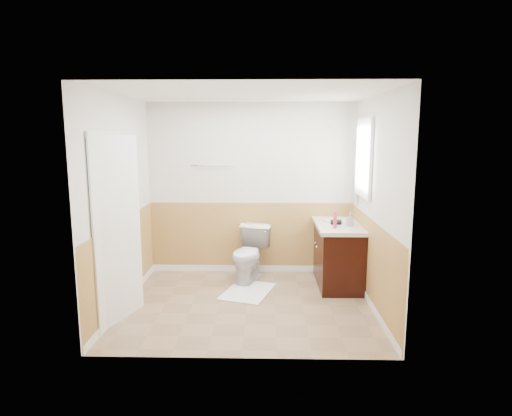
{
  "coord_description": "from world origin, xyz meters",
  "views": [
    {
      "loc": [
        0.22,
        -5.05,
        2.06
      ],
      "look_at": [
        0.1,
        0.25,
        1.15
      ],
      "focal_mm": 30.65,
      "sensor_mm": 36.0,
      "label": 1
    }
  ],
  "objects_px": {
    "bath_mat": "(248,292)",
    "vanity_cabinet": "(338,256)",
    "toilet": "(249,255)",
    "lotion_bottle": "(335,220)",
    "soap_dispenser": "(350,220)"
  },
  "relations": [
    {
      "from": "bath_mat",
      "to": "vanity_cabinet",
      "type": "xyz_separation_m",
      "value": [
        1.22,
        0.37,
        0.39
      ]
    },
    {
      "from": "soap_dispenser",
      "to": "toilet",
      "type": "bearing_deg",
      "value": 170.0
    },
    {
      "from": "toilet",
      "to": "bath_mat",
      "type": "bearing_deg",
      "value": -72.38
    },
    {
      "from": "toilet",
      "to": "lotion_bottle",
      "type": "height_order",
      "value": "lotion_bottle"
    },
    {
      "from": "lotion_bottle",
      "to": "toilet",
      "type": "bearing_deg",
      "value": 160.91
    },
    {
      "from": "soap_dispenser",
      "to": "vanity_cabinet",
      "type": "bearing_deg",
      "value": 130.97
    },
    {
      "from": "vanity_cabinet",
      "to": "lotion_bottle",
      "type": "bearing_deg",
      "value": -109.01
    },
    {
      "from": "bath_mat",
      "to": "vanity_cabinet",
      "type": "bearing_deg",
      "value": 16.69
    },
    {
      "from": "bath_mat",
      "to": "lotion_bottle",
      "type": "xyz_separation_m",
      "value": [
        1.12,
        0.08,
        0.95
      ]
    },
    {
      "from": "bath_mat",
      "to": "soap_dispenser",
      "type": "distance_m",
      "value": 1.65
    },
    {
      "from": "toilet",
      "to": "bath_mat",
      "type": "distance_m",
      "value": 0.6
    },
    {
      "from": "toilet",
      "to": "bath_mat",
      "type": "xyz_separation_m",
      "value": [
        0.0,
        -0.47,
        -0.37
      ]
    },
    {
      "from": "vanity_cabinet",
      "to": "lotion_bottle",
      "type": "height_order",
      "value": "lotion_bottle"
    },
    {
      "from": "vanity_cabinet",
      "to": "toilet",
      "type": "bearing_deg",
      "value": 175.39
    },
    {
      "from": "toilet",
      "to": "vanity_cabinet",
      "type": "height_order",
      "value": "vanity_cabinet"
    }
  ]
}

